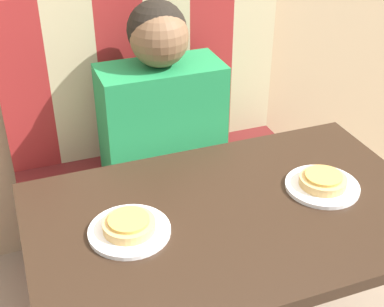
# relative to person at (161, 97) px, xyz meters

# --- Properties ---
(booth_seat) EXTENTS (1.08, 0.50, 0.46)m
(booth_seat) POSITION_rel_person_xyz_m (0.00, -0.00, -0.54)
(booth_seat) COLOR #5B1919
(booth_seat) RESTS_ON ground_plane
(booth_backrest) EXTENTS (1.08, 0.06, 0.65)m
(booth_backrest) POSITION_rel_person_xyz_m (-0.00, 0.22, 0.02)
(booth_backrest) COLOR maroon
(booth_backrest) RESTS_ON booth_seat
(dining_table) EXTENTS (1.09, 0.68, 0.71)m
(dining_table) POSITION_rel_person_xyz_m (0.00, -0.63, -0.15)
(dining_table) COLOR black
(dining_table) RESTS_ON ground_plane
(person) EXTENTS (0.44, 0.23, 0.65)m
(person) POSITION_rel_person_xyz_m (0.00, 0.00, 0.00)
(person) COLOR #1E8447
(person) RESTS_ON booth_seat
(plate_left) EXTENTS (0.21, 0.21, 0.01)m
(plate_left) POSITION_rel_person_xyz_m (-0.28, -0.62, -0.05)
(plate_left) COLOR white
(plate_left) RESTS_ON dining_table
(plate_right) EXTENTS (0.21, 0.21, 0.01)m
(plate_right) POSITION_rel_person_xyz_m (0.28, -0.62, -0.05)
(plate_right) COLOR white
(plate_right) RESTS_ON dining_table
(pizza_left) EXTENTS (0.13, 0.13, 0.03)m
(pizza_left) POSITION_rel_person_xyz_m (-0.28, -0.62, -0.03)
(pizza_left) COLOR tan
(pizza_left) RESTS_ON plate_left
(pizza_right) EXTENTS (0.13, 0.13, 0.03)m
(pizza_right) POSITION_rel_person_xyz_m (0.28, -0.62, -0.03)
(pizza_right) COLOR tan
(pizza_right) RESTS_ON plate_right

